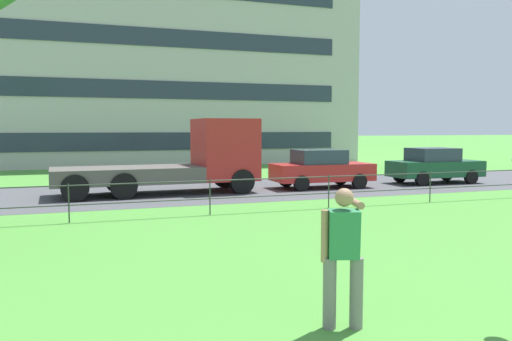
# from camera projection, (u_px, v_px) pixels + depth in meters

# --- Properties ---
(street_strip) EXTENTS (80.00, 7.63, 0.01)m
(street_strip) POSITION_uv_depth(u_px,v_px,m) (172.00, 192.00, 19.79)
(street_strip) COLOR #4C4C51
(street_strip) RESTS_ON ground
(park_fence) EXTENTS (36.85, 0.04, 1.00)m
(park_fence) POSITION_uv_depth(u_px,v_px,m) (210.00, 191.00, 14.48)
(park_fence) COLOR #333833
(park_fence) RESTS_ON ground
(person_thrower) EXTENTS (0.69, 0.71, 1.69)m
(person_thrower) POSITION_uv_depth(u_px,v_px,m) (343.00, 253.00, 6.23)
(person_thrower) COLOR slate
(person_thrower) RESTS_ON ground
(flatbed_truck_right) EXTENTS (7.35, 2.57, 2.75)m
(flatbed_truck_right) POSITION_uv_depth(u_px,v_px,m) (187.00, 160.00, 19.44)
(flatbed_truck_right) COLOR #B22323
(flatbed_truck_right) RESTS_ON ground
(car_red_far_left) EXTENTS (4.05, 1.90, 1.54)m
(car_red_far_left) POSITION_uv_depth(u_px,v_px,m) (321.00, 169.00, 21.06)
(car_red_far_left) COLOR red
(car_red_far_left) RESTS_ON ground
(car_dark_green_center) EXTENTS (4.05, 1.90, 1.54)m
(car_dark_green_center) POSITION_uv_depth(u_px,v_px,m) (434.00, 165.00, 22.86)
(car_dark_green_center) COLOR #194C2D
(car_dark_green_center) RESTS_ON ground
(apartment_building_background) EXTENTS (27.46, 15.48, 19.46)m
(apartment_building_background) POSITION_uv_depth(u_px,v_px,m) (147.00, 30.00, 39.16)
(apartment_building_background) COLOR #B7B2AD
(apartment_building_background) RESTS_ON ground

